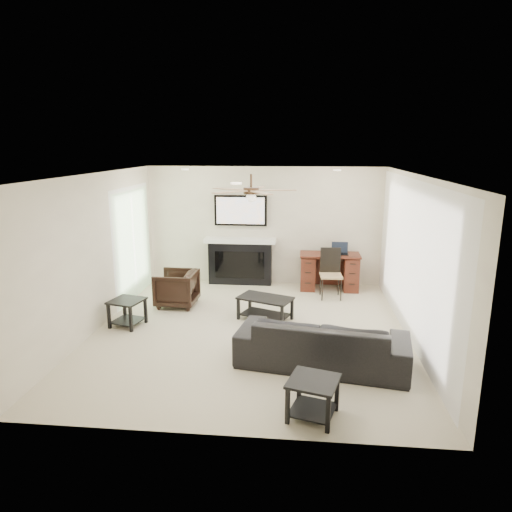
% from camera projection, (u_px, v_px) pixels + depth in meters
% --- Properties ---
extents(room_shell, '(5.50, 5.54, 2.52)m').
position_uv_depth(room_shell, '(263.00, 228.00, 7.03)').
color(room_shell, beige).
rests_on(room_shell, ground).
extents(sofa, '(2.40, 1.26, 0.67)m').
position_uv_depth(sofa, '(322.00, 342.00, 6.15)').
color(sofa, black).
rests_on(sofa, ground).
extents(armchair, '(0.75, 0.73, 0.66)m').
position_uv_depth(armchair, '(177.00, 288.00, 8.48)').
color(armchair, black).
rests_on(armchair, ground).
extents(coffee_table, '(1.02, 0.80, 0.40)m').
position_uv_depth(coffee_table, '(265.00, 308.00, 7.82)').
color(coffee_table, black).
rests_on(coffee_table, ground).
extents(end_table_near, '(0.64, 0.64, 0.45)m').
position_uv_depth(end_table_near, '(313.00, 398.00, 4.99)').
color(end_table_near, black).
rests_on(end_table_near, ground).
extents(end_table_left, '(0.61, 0.61, 0.45)m').
position_uv_depth(end_table_left, '(127.00, 313.00, 7.55)').
color(end_table_left, black).
rests_on(end_table_left, ground).
extents(fireplace_unit, '(1.52, 0.34, 1.91)m').
position_uv_depth(fireplace_unit, '(240.00, 240.00, 9.69)').
color(fireplace_unit, black).
rests_on(fireplace_unit, ground).
extents(desk, '(1.22, 0.56, 0.76)m').
position_uv_depth(desk, '(329.00, 272.00, 9.43)').
color(desk, '#38150E').
rests_on(desk, ground).
extents(desk_chair, '(0.44, 0.46, 0.97)m').
position_uv_depth(desk_chair, '(331.00, 274.00, 8.88)').
color(desk_chair, black).
rests_on(desk_chair, ground).
extents(laptop, '(0.33, 0.24, 0.23)m').
position_uv_depth(laptop, '(340.00, 249.00, 9.28)').
color(laptop, black).
rests_on(laptop, desk).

